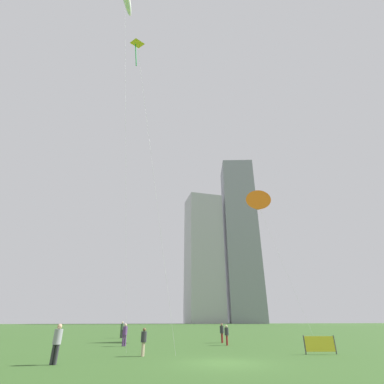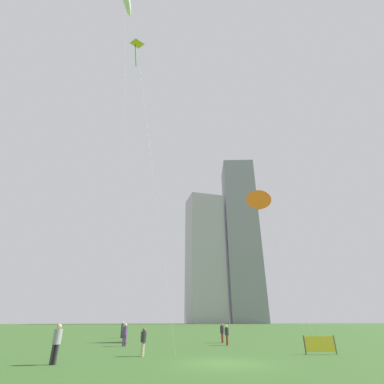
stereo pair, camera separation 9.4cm
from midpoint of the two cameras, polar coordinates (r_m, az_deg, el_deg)
ground at (r=16.85m, az=6.97°, el=-31.84°), size 280.00×280.00×0.00m
person_standing_0 at (r=19.86m, az=-9.90°, el=-27.95°), size 0.35×0.35×1.58m
person_standing_1 at (r=17.60m, az=-26.12°, el=-25.96°), size 0.41×0.41×1.86m
person_standing_2 at (r=38.55m, az=-14.13°, el=-25.77°), size 0.40×0.40×1.82m
person_standing_3 at (r=27.58m, az=7.35°, el=-27.11°), size 0.36×0.36×1.61m
person_standing_4 at (r=27.12m, az=-13.62°, el=-26.56°), size 0.39×0.39×1.74m
person_standing_5 at (r=30.31m, az=6.37°, el=-26.83°), size 0.38×0.38×1.71m
kite_flying_1 at (r=30.72m, az=-11.21°, el=27.38°), size 5.16×1.59×27.16m
kite_flying_2 at (r=37.19m, az=13.70°, el=-2.58°), size 6.15×3.86×17.59m
distant_highrise_0 at (r=159.93m, az=2.65°, el=-13.02°), size 20.52×18.31×69.84m
distant_highrise_1 at (r=169.12m, az=10.26°, el=-9.10°), size 22.22×24.63×94.01m
event_banner at (r=22.30m, az=25.12°, el=-26.68°), size 2.10×0.32×1.10m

